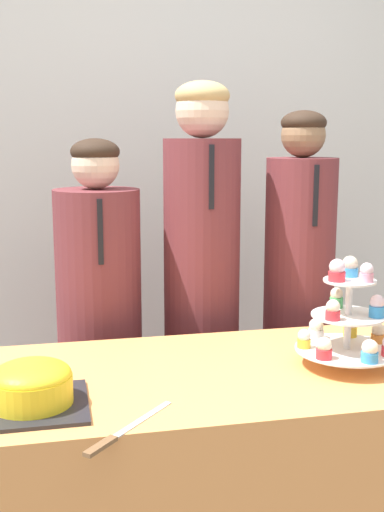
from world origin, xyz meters
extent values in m
cube|color=silver|center=(0.00, 1.74, 1.35)|extent=(9.00, 0.06, 2.70)
cube|color=#EF9951|center=(0.00, 0.34, 0.38)|extent=(1.65, 0.69, 0.76)
cube|color=#232328|center=(-0.55, 0.19, 0.77)|extent=(0.27, 0.27, 0.01)
cylinder|color=yellow|center=(-0.55, 0.19, 0.81)|extent=(0.20, 0.20, 0.07)
ellipsoid|color=yellow|center=(-0.55, 0.19, 0.85)|extent=(0.19, 0.19, 0.07)
cube|color=silver|center=(-0.29, 0.07, 0.77)|extent=(0.16, 0.17, 0.00)
cube|color=brown|center=(-0.40, -0.05, 0.77)|extent=(0.08, 0.08, 0.01)
cylinder|color=silver|center=(0.33, 0.30, 0.89)|extent=(0.02, 0.02, 0.25)
cylinder|color=silver|center=(0.33, 0.30, 0.81)|extent=(0.29, 0.29, 0.01)
cylinder|color=silver|center=(0.33, 0.30, 0.91)|extent=(0.21, 0.21, 0.01)
cylinder|color=silver|center=(0.33, 0.30, 1.01)|extent=(0.15, 0.15, 0.01)
cylinder|color=#E5333D|center=(0.23, 0.23, 0.83)|extent=(0.04, 0.04, 0.03)
sphere|color=#F4E5C6|center=(0.23, 0.23, 0.86)|extent=(0.04, 0.04, 0.04)
cylinder|color=#3893DB|center=(0.34, 0.18, 0.83)|extent=(0.05, 0.05, 0.03)
sphere|color=#F4E5C6|center=(0.34, 0.18, 0.86)|extent=(0.04, 0.04, 0.04)
cylinder|color=orange|center=(0.44, 0.33, 0.83)|extent=(0.04, 0.04, 0.03)
sphere|color=beige|center=(0.44, 0.33, 0.85)|extent=(0.04, 0.04, 0.04)
cylinder|color=yellow|center=(0.39, 0.40, 0.83)|extent=(0.04, 0.04, 0.03)
sphere|color=#F4E5C6|center=(0.39, 0.40, 0.86)|extent=(0.04, 0.04, 0.04)
cylinder|color=white|center=(0.28, 0.41, 0.83)|extent=(0.05, 0.05, 0.03)
sphere|color=#F4E5C6|center=(0.28, 0.41, 0.86)|extent=(0.04, 0.04, 0.04)
cylinder|color=yellow|center=(0.21, 0.33, 0.83)|extent=(0.04, 0.04, 0.03)
sphere|color=white|center=(0.21, 0.33, 0.85)|extent=(0.04, 0.04, 0.04)
cylinder|color=#E5333D|center=(0.26, 0.26, 0.93)|extent=(0.04, 0.04, 0.03)
sphere|color=#F4E5C6|center=(0.26, 0.26, 0.95)|extent=(0.04, 0.04, 0.04)
cylinder|color=#3893DB|center=(0.39, 0.26, 0.93)|extent=(0.04, 0.04, 0.03)
sphere|color=silver|center=(0.39, 0.26, 0.96)|extent=(0.04, 0.04, 0.04)
cylinder|color=#4CB766|center=(0.33, 0.38, 0.93)|extent=(0.04, 0.04, 0.03)
sphere|color=beige|center=(0.33, 0.38, 0.96)|extent=(0.04, 0.04, 0.04)
cylinder|color=pink|center=(0.36, 0.26, 1.03)|extent=(0.04, 0.04, 0.02)
sphere|color=silver|center=(0.36, 0.26, 1.05)|extent=(0.04, 0.04, 0.04)
cylinder|color=#3893DB|center=(0.34, 0.34, 1.03)|extent=(0.05, 0.05, 0.02)
sphere|color=beige|center=(0.34, 0.34, 1.06)|extent=(0.04, 0.04, 0.04)
cylinder|color=#E5333D|center=(0.28, 0.29, 1.03)|extent=(0.05, 0.05, 0.03)
sphere|color=silver|center=(0.28, 0.29, 1.06)|extent=(0.04, 0.04, 0.04)
cylinder|color=brown|center=(-0.33, 0.96, 0.62)|extent=(0.31, 0.31, 1.23)
sphere|color=beige|center=(-0.33, 0.96, 1.31)|extent=(0.17, 0.17, 0.17)
ellipsoid|color=#332319|center=(-0.33, 0.96, 1.36)|extent=(0.17, 0.17, 0.09)
cube|color=black|center=(-0.33, 0.80, 1.10)|extent=(0.02, 0.01, 0.22)
cylinder|color=brown|center=(0.05, 0.96, 0.70)|extent=(0.28, 0.28, 1.41)
sphere|color=beige|center=(0.05, 0.96, 1.50)|extent=(0.19, 0.19, 0.19)
ellipsoid|color=tan|center=(0.05, 0.96, 1.55)|extent=(0.20, 0.20, 0.11)
cube|color=black|center=(0.05, 0.82, 1.28)|extent=(0.02, 0.01, 0.22)
cylinder|color=brown|center=(0.44, 0.96, 0.67)|extent=(0.27, 0.27, 1.33)
sphere|color=#8E6B4C|center=(0.44, 0.96, 1.42)|extent=(0.17, 0.17, 0.17)
ellipsoid|color=#332319|center=(0.44, 0.96, 1.46)|extent=(0.17, 0.17, 0.09)
cube|color=black|center=(0.44, 0.82, 1.20)|extent=(0.02, 0.01, 0.22)
camera|label=1|loc=(-0.48, -1.32, 1.41)|focal=45.00mm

